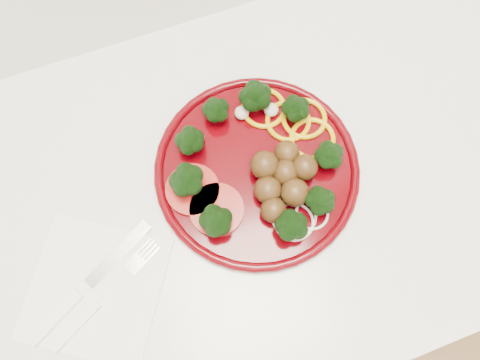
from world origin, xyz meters
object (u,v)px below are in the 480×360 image
object	(u,v)px
plate	(259,167)
napkin	(95,289)
fork	(88,313)
knife	(76,297)

from	to	relation	value
plate	napkin	size ratio (longest dim) A/B	1.72
plate	fork	distance (m)	0.31
napkin	fork	size ratio (longest dim) A/B	1.01
knife	fork	world-z (taller)	knife
plate	napkin	distance (m)	0.28
plate	fork	xyz separation A→B (m)	(-0.29, -0.11, -0.01)
plate	fork	world-z (taller)	plate
knife	napkin	bearing A→B (deg)	-22.66
knife	plate	bearing A→B (deg)	-12.39
napkin	fork	xyz separation A→B (m)	(-0.02, -0.03, 0.01)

